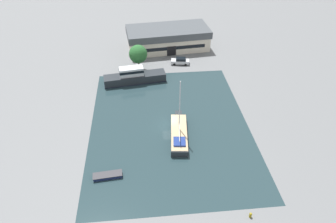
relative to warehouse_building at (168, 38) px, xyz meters
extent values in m
plane|color=slate|center=(-2.83, -32.95, -2.79)|extent=(440.00, 440.00, 0.00)
cube|color=#23383D|center=(-2.83, -32.95, -2.78)|extent=(29.24, 38.32, 0.01)
cube|color=beige|center=(0.00, 0.00, -0.94)|extent=(21.93, 11.83, 3.70)
cube|color=#474C51|center=(0.00, 0.00, 1.81)|extent=(22.59, 12.19, 1.80)
cube|color=black|center=(0.49, -4.87, -1.49)|extent=(2.39, 0.30, 2.59)
cube|color=black|center=(0.49, -4.86, -0.75)|extent=(17.81, 1.85, 0.92)
cylinder|color=brown|center=(-8.11, -11.72, -1.46)|extent=(0.35, 0.35, 2.66)
sphere|color=#28602D|center=(-8.11, -11.72, 1.49)|extent=(4.31, 4.31, 4.31)
cube|color=silver|center=(2.16, -9.59, -2.11)|extent=(4.71, 2.50, 0.79)
cube|color=black|center=(2.34, -9.62, -1.43)|extent=(2.55, 1.95, 0.57)
cube|color=black|center=(1.18, -9.44, -1.46)|extent=(0.27, 1.45, 0.46)
cylinder|color=black|center=(0.66, -10.18, -2.49)|extent=(0.62, 0.29, 0.60)
cylinder|color=black|center=(0.91, -8.58, -2.49)|extent=(0.62, 0.29, 0.60)
cylinder|color=black|center=(3.41, -10.61, -2.49)|extent=(0.62, 0.29, 0.60)
cylinder|color=black|center=(3.66, -9.01, -2.49)|extent=(0.62, 0.29, 0.60)
cube|color=#23282D|center=(-1.47, -36.39, -2.17)|extent=(3.91, 10.26, 1.21)
cube|color=#23282D|center=(-0.89, -30.81, -2.17)|extent=(1.42, 1.33, 1.21)
cube|color=tan|center=(-1.47, -36.39, -1.52)|extent=(3.75, 9.85, 0.08)
cylinder|color=silver|center=(-1.39, -35.65, 3.48)|extent=(0.16, 0.16, 9.93)
cylinder|color=silver|center=(-1.62, -37.89, -0.38)|extent=(0.58, 4.50, 0.12)
cube|color=navy|center=(-1.75, -39.13, -1.33)|extent=(2.24, 2.40, 0.30)
cube|color=#23282D|center=(-9.10, -17.04, -1.83)|extent=(14.07, 4.76, 1.90)
cube|color=black|center=(-9.10, -17.04, -2.64)|extent=(14.22, 4.83, 0.18)
cube|color=silver|center=(-9.79, -17.13, 0.05)|extent=(5.48, 2.83, 1.87)
cube|color=black|center=(-9.79, -17.13, 0.24)|extent=(5.59, 2.90, 0.60)
cube|color=#19234C|center=(-13.58, -44.41, -2.52)|extent=(4.43, 1.70, 0.52)
cube|color=#333338|center=(-13.58, -44.41, -2.22)|extent=(4.61, 1.80, 0.08)
cylinder|color=olive|center=(6.22, -53.28, -2.53)|extent=(0.35, 0.35, 0.51)
sphere|color=olive|center=(6.22, -53.28, -2.17)|extent=(0.39, 0.39, 0.39)
camera|label=1|loc=(-7.19, -75.66, 33.59)|focal=32.00mm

